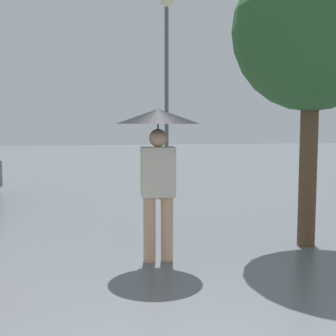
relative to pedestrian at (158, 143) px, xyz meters
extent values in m
cylinder|color=tan|center=(-0.10, 0.00, -1.00)|extent=(0.14, 0.14, 0.77)
cylinder|color=tan|center=(0.10, 0.00, -1.00)|extent=(0.14, 0.14, 0.77)
cube|color=beige|center=(0.00, 0.00, -0.33)|extent=(0.38, 0.22, 0.58)
sphere|color=tan|center=(0.00, 0.00, 0.06)|extent=(0.21, 0.21, 0.21)
cylinder|color=#515456|center=(0.00, 0.00, -0.08)|extent=(0.02, 0.02, 0.61)
cone|color=black|center=(0.00, 0.00, 0.31)|extent=(0.96, 0.96, 0.17)
cylinder|color=brown|center=(2.04, 0.34, -0.28)|extent=(0.23, 0.23, 2.22)
sphere|color=#2D5B2D|center=(2.04, 0.34, 1.39)|extent=(2.04, 2.04, 2.04)
cylinder|color=#515456|center=(1.29, 6.63, 0.89)|extent=(0.10, 0.10, 4.56)
camera|label=1|loc=(-0.85, -5.30, 0.26)|focal=50.00mm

